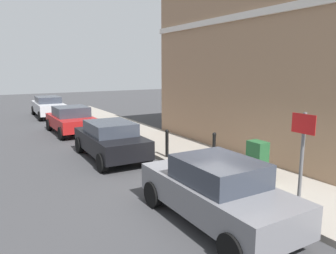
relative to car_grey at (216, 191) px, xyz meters
name	(u,v)px	position (x,y,z in m)	size (l,w,h in m)	color
ground	(212,196)	(0.88, 1.24, -0.76)	(80.00, 80.00, 0.00)	#38383A
sidewalk	(161,142)	(2.70, 7.24, -0.69)	(2.76, 30.00, 0.15)	gray
corner_building	(293,54)	(7.77, 4.42, 3.26)	(7.48, 10.36, 8.05)	#937256
car_grey	(216,191)	(0.00, 0.00, 0.00)	(1.79, 4.02, 1.49)	slate
car_black	(110,139)	(-0.12, 6.12, -0.01)	(1.93, 4.02, 1.42)	black
car_red	(71,120)	(-0.14, 11.78, -0.03)	(1.99, 3.92, 1.42)	maroon
car_silver	(48,106)	(-0.03, 18.49, 0.00)	(1.94, 4.51, 1.44)	#B7B7BC
utility_cabinet	(257,162)	(2.61, 1.32, -0.08)	(0.46, 0.61, 1.15)	#1E4C28
bollard_near_cabinet	(214,146)	(2.71, 3.45, -0.06)	(0.14, 0.14, 1.04)	black
bollard_far_kerb	(167,142)	(1.57, 4.78, -0.06)	(0.14, 0.14, 1.04)	black
street_sign	(302,148)	(1.80, -0.75, 0.90)	(0.08, 0.60, 2.30)	#59595B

